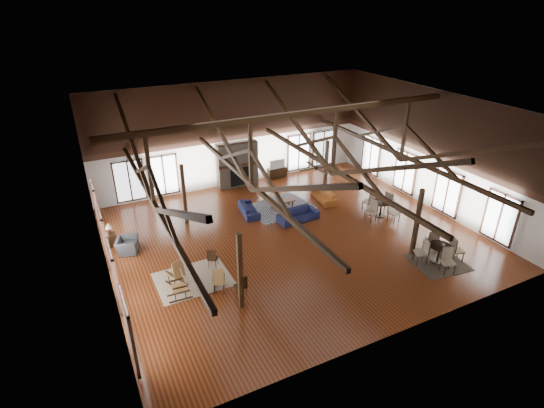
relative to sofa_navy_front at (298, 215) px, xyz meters
name	(u,v)px	position (x,y,z in m)	size (l,w,h in m)	color
floor	(292,237)	(-1.03, -1.28, -0.30)	(16.00, 16.00, 0.00)	brown
ceiling	(295,108)	(-1.03, -1.28, 5.70)	(16.00, 14.00, 0.02)	black
wall_back	(234,134)	(-1.03, 5.72, 2.70)	(16.00, 0.02, 6.00)	silver
wall_front	(407,258)	(-1.03, -8.28, 2.70)	(16.00, 0.02, 6.00)	silver
wall_left	(98,215)	(-9.03, -1.28, 2.70)	(0.02, 14.00, 6.00)	silver
wall_right	(432,150)	(6.97, -1.28, 2.70)	(0.02, 14.00, 6.00)	silver
roof_truss	(294,155)	(-1.03, -1.28, 3.72)	(15.60, 14.07, 3.14)	black
post_grid	(293,208)	(-1.03, -1.28, 1.22)	(8.16, 7.16, 3.05)	black
fireplace	(237,164)	(-1.03, 5.39, 0.98)	(2.50, 0.69, 2.60)	#6F6254
ceiling_fan	(317,167)	(-0.53, -2.28, 3.43)	(1.60, 1.60, 0.75)	black
sofa_navy_front	(298,215)	(0.00, 0.00, 0.00)	(2.09, 0.82, 0.61)	#171A40
sofa_navy_left	(249,209)	(-1.90, 1.74, -0.04)	(0.72, 1.83, 0.54)	#171B3F
sofa_orange	(324,196)	(2.39, 1.38, -0.03)	(0.74, 1.90, 0.55)	#9C511E
coffee_table	(282,201)	(-0.07, 1.55, 0.09)	(1.22, 0.67, 0.45)	#5A2F1B
vase	(279,199)	(-0.20, 1.63, 0.24)	(0.18, 0.18, 0.19)	#B2B2B2
armchair	(127,245)	(-8.07, 0.81, 0.02)	(0.86, 0.99, 0.64)	#323235
side_table_lamp	(111,237)	(-8.63, 1.65, 0.12)	(0.44, 0.44, 1.14)	black
rocking_chair_a	(177,274)	(-6.72, -2.50, 0.22)	(0.76, 0.98, 1.12)	brown
rocking_chair_b	(219,280)	(-5.41, -3.51, 0.15)	(0.64, 0.85, 0.97)	brown
rocking_chair_c	(181,285)	(-6.76, -3.27, 0.23)	(0.90, 0.52, 1.13)	brown
side_chair_a	(212,257)	(-5.14, -1.99, 0.21)	(0.52, 0.52, 0.88)	black
side_chair_b	(241,285)	(-4.79, -4.26, 0.24)	(0.43, 0.43, 0.93)	black
cafe_table_near	(439,250)	(3.48, -5.75, 0.24)	(2.12, 2.12, 1.09)	black
cafe_table_far	(381,206)	(3.97, -1.42, 0.24)	(2.15, 2.15, 1.10)	black
cup_near	(443,245)	(3.56, -5.83, 0.53)	(0.13, 0.13, 0.10)	#B2B2B2
cup_far	(383,201)	(4.03, -1.48, 0.54)	(0.12, 0.12, 0.09)	#B2B2B2
tv_console	(277,172)	(1.60, 5.47, -0.01)	(1.17, 0.44, 0.59)	black
television	(277,164)	(1.56, 5.47, 0.56)	(0.98, 0.13, 0.56)	#B2B2B2
rug_tan	(193,279)	(-6.11, -2.43, -0.30)	(2.85, 2.24, 0.01)	tan
rug_navy	(279,207)	(-0.21, 1.67, -0.30)	(3.27, 2.45, 0.01)	#162040
rug_dark	(438,263)	(3.43, -5.83, -0.30)	(2.14, 1.95, 0.01)	#2A231C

